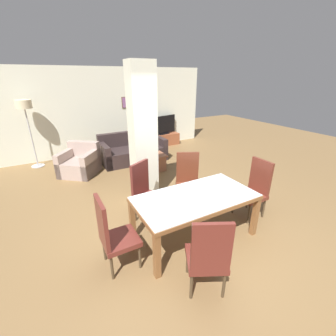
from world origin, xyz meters
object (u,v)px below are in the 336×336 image
(bottle, at_px, (144,153))
(tv_screen, at_px, (163,125))
(dining_chair_far_left, at_px, (145,191))
(tv_stand, at_px, (164,139))
(coffee_table, at_px, (151,163))
(dining_chair_far_right, at_px, (188,179))
(floor_lamp, at_px, (25,111))
(armchair, at_px, (80,163))
(dining_chair_head_left, at_px, (113,233))
(dining_table, at_px, (195,204))
(sofa, at_px, (133,151))
(dining_chair_head_right, at_px, (255,188))
(dining_chair_near_left, at_px, (208,255))

(bottle, xyz_separation_m, tv_screen, (1.66, 2.00, 0.20))
(dining_chair_far_left, distance_m, tv_stand, 4.69)
(bottle, distance_m, tv_screen, 2.61)
(coffee_table, xyz_separation_m, bottle, (-0.21, 0.01, 0.32))
(dining_chair_far_right, bearing_deg, tv_screen, -84.27)
(coffee_table, bearing_deg, floor_lamp, 145.35)
(armchair, distance_m, bottle, 1.71)
(dining_chair_head_left, bearing_deg, coffee_table, 146.50)
(dining_table, bearing_deg, dining_chair_far_right, 62.73)
(dining_chair_far_left, bearing_deg, armchair, -103.72)
(armchair, bearing_deg, tv_stand, -119.65)
(dining_chair_head_left, xyz_separation_m, tv_screen, (3.31, 4.83, 0.19))
(bottle, relative_size, tv_stand, 0.23)
(dining_chair_far_right, height_order, sofa, dining_chair_far_right)
(bottle, bearing_deg, floor_lamp, 143.36)
(dining_chair_far_right, height_order, coffee_table, dining_chair_far_right)
(dining_chair_head_right, xyz_separation_m, tv_screen, (0.69, 4.83, 0.19))
(dining_chair_head_left, relative_size, coffee_table, 1.38)
(sofa, xyz_separation_m, tv_screen, (1.60, 1.00, 0.46))
(dining_chair_head_right, xyz_separation_m, dining_chair_near_left, (-1.78, -0.90, 0.00))
(armchair, distance_m, coffee_table, 1.88)
(dining_chair_near_left, xyz_separation_m, armchair, (-0.71, 4.46, -0.27))
(dining_chair_head_left, relative_size, floor_lamp, 0.58)
(dining_chair_near_left, bearing_deg, dining_table, 90.00)
(coffee_table, relative_size, tv_stand, 0.66)
(bottle, height_order, tv_screen, tv_screen)
(dining_chair_far_left, distance_m, dining_chair_near_left, 1.76)
(dining_chair_head_left, relative_size, tv_stand, 0.91)
(coffee_table, bearing_deg, tv_screen, 54.20)
(dining_chair_near_left, distance_m, armchair, 4.52)
(tv_stand, height_order, floor_lamp, floor_lamp)
(dining_chair_head_right, distance_m, coffee_table, 2.93)
(coffee_table, distance_m, tv_stand, 2.48)
(dining_chair_far_left, relative_size, floor_lamp, 0.58)
(dining_chair_head_right, bearing_deg, dining_chair_near_left, 116.85)
(dining_table, height_order, sofa, sofa)
(dining_chair_near_left, xyz_separation_m, tv_screen, (2.47, 5.73, 0.19))
(bottle, bearing_deg, coffee_table, -3.07)
(dining_chair_head_left, distance_m, tv_screen, 5.86)
(dining_chair_far_right, distance_m, armchair, 3.13)
(armchair, bearing_deg, dining_chair_near_left, 137.62)
(tv_screen, distance_m, floor_lamp, 4.28)
(armchair, height_order, coffee_table, armchair)
(sofa, distance_m, armchair, 1.61)
(dining_chair_near_left, bearing_deg, floor_lamp, 134.12)
(sofa, height_order, tv_screen, tv_screen)
(bottle, height_order, floor_lamp, floor_lamp)
(sofa, relative_size, tv_stand, 1.63)
(dining_table, height_order, tv_stand, dining_table)
(dining_chair_head_right, bearing_deg, dining_chair_far_left, 64.39)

